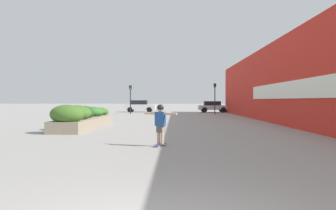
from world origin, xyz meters
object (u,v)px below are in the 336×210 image
(car_leftmost, at_px, (213,106))
(traffic_light_left, at_px, (130,94))
(skateboard, at_px, (160,144))
(traffic_light_right, at_px, (215,93))
(skateboarder, at_px, (160,120))
(car_center_left, at_px, (140,106))

(car_leftmost, bearing_deg, traffic_light_left, -59.01)
(traffic_light_left, bearing_deg, skateboard, -79.96)
(skateboard, distance_m, car_leftmost, 32.92)
(traffic_light_right, bearing_deg, skateboarder, -100.99)
(car_leftmost, height_order, traffic_light_left, traffic_light_left)
(skateboarder, bearing_deg, car_leftmost, 107.81)
(car_leftmost, relative_size, car_center_left, 0.95)
(car_center_left, relative_size, traffic_light_left, 1.25)
(skateboard, height_order, traffic_light_right, traffic_light_right)
(car_leftmost, distance_m, traffic_light_left, 12.03)
(skateboarder, xyz_separation_m, car_center_left, (-4.30, 33.29, -0.08))
(traffic_light_left, bearing_deg, skateboarder, -79.96)
(skateboarder, height_order, car_center_left, car_center_left)
(car_center_left, height_order, traffic_light_right, traffic_light_right)
(traffic_light_right, bearing_deg, skateboard, -100.99)
(skateboard, bearing_deg, traffic_light_right, 106.59)
(car_center_left, bearing_deg, traffic_light_left, -2.93)
(car_center_left, distance_m, traffic_light_right, 11.79)
(skateboarder, bearing_deg, traffic_light_left, 127.62)
(skateboarder, xyz_separation_m, car_leftmost, (5.58, 32.44, -0.13))
(skateboard, distance_m, traffic_light_left, 26.79)
(skateboarder, relative_size, traffic_light_right, 0.39)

